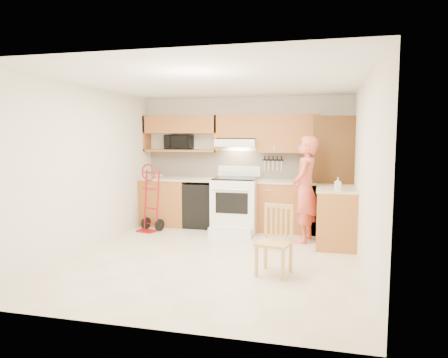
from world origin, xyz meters
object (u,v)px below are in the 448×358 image
at_px(hand_truck, 149,201).
at_px(dining_chair, 274,241).
at_px(microwave, 179,142).
at_px(person, 305,189).
at_px(range, 235,200).

xyz_separation_m(hand_truck, dining_chair, (2.53, -1.86, -0.12)).
bearing_deg(hand_truck, dining_chair, -19.00).
bearing_deg(microwave, person, -19.78).
distance_m(person, dining_chair, 1.84).
bearing_deg(microwave, hand_truck, -116.08).
height_order(person, dining_chair, person).
height_order(range, hand_truck, range).
relative_size(range, person, 0.67).
bearing_deg(person, microwave, -99.31).
bearing_deg(range, person, -16.53).
bearing_deg(dining_chair, range, 125.82).
xyz_separation_m(microwave, person, (2.49, -0.83, -0.75)).
height_order(microwave, person, microwave).
distance_m(microwave, range, 1.67).
bearing_deg(person, range, -97.50).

